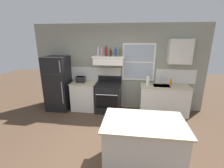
{
  "coord_description": "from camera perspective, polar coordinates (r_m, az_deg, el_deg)",
  "views": [
    {
      "loc": [
        0.48,
        -2.73,
        2.27
      ],
      "look_at": [
        -0.05,
        1.2,
        1.1
      ],
      "focal_mm": 25.09,
      "sensor_mm": 36.0,
      "label": 1
    }
  ],
  "objects": [
    {
      "name": "sink_faucet",
      "position": [
        4.95,
        17.56,
        1.8
      ],
      "size": [
        0.03,
        0.17,
        0.28
      ],
      "color": "silver",
      "rests_on": "counter_right_with_sink"
    },
    {
      "name": "upper_cabinet_right",
      "position": [
        4.97,
        23.5,
        10.82
      ],
      "size": [
        0.64,
        0.32,
        0.7
      ],
      "color": "silver"
    },
    {
      "name": "dish_soap_bottle",
      "position": [
        5.03,
        20.61,
        0.73
      ],
      "size": [
        0.06,
        0.06,
        0.18
      ],
      "primitive_type": "cylinder",
      "color": "orange",
      "rests_on": "counter_right_with_sink"
    },
    {
      "name": "counter_right_with_sink",
      "position": [
        5.07,
        18.24,
        -5.41
      ],
      "size": [
        1.43,
        0.63,
        0.91
      ],
      "color": "silver",
      "rests_on": "ground_plane"
    },
    {
      "name": "bottle_brown_stout",
      "position": [
        4.72,
        -0.51,
        11.23
      ],
      "size": [
        0.06,
        0.06,
        0.23
      ],
      "color": "#381E0F",
      "rests_on": "range_hood_shelf"
    },
    {
      "name": "back_wall",
      "position": [
        5.06,
        2.47,
        5.97
      ],
      "size": [
        5.4,
        0.11,
        2.7
      ],
      "color": "gray",
      "rests_on": "ground_plane"
    },
    {
      "name": "bottle_olive_oil_square",
      "position": [
        4.77,
        2.93,
        11.38
      ],
      "size": [
        0.06,
        0.06,
        0.26
      ],
      "color": "#4C601E",
      "rests_on": "range_hood_shelf"
    },
    {
      "name": "paper_towel_roll",
      "position": [
        4.81,
        12.88,
        1.26
      ],
      "size": [
        0.11,
        0.11,
        0.27
      ],
      "primitive_type": "cylinder",
      "color": "white",
      "rests_on": "counter_right_with_sink"
    },
    {
      "name": "counter_left_of_stove",
      "position": [
        5.2,
        -9.96,
        -4.24
      ],
      "size": [
        0.79,
        0.63,
        0.91
      ],
      "color": "silver",
      "rests_on": "ground_plane"
    },
    {
      "name": "refrigerator",
      "position": [
        5.34,
        -19.1,
        0.22
      ],
      "size": [
        0.7,
        0.72,
        1.73
      ],
      "color": "black",
      "rests_on": "ground_plane"
    },
    {
      "name": "kitchen_island",
      "position": [
        3.03,
        11.1,
        -20.62
      ],
      "size": [
        1.4,
        0.9,
        0.91
      ],
      "color": "silver",
      "rests_on": "ground_plane"
    },
    {
      "name": "bottle_rose_pink",
      "position": [
        4.76,
        -3.81,
        11.56
      ],
      "size": [
        0.07,
        0.07,
        0.3
      ],
      "color": "#C67F84",
      "rests_on": "range_hood_shelf"
    },
    {
      "name": "bottle_clear_tall",
      "position": [
        4.88,
        -5.05,
        11.7
      ],
      "size": [
        0.06,
        0.06,
        0.31
      ],
      "color": "silver",
      "rests_on": "range_hood_shelf"
    },
    {
      "name": "stove_range",
      "position": [
        4.99,
        -1.27,
        -4.79
      ],
      "size": [
        0.76,
        0.69,
        1.09
      ],
      "color": "black",
      "rests_on": "ground_plane"
    },
    {
      "name": "range_hood_shelf",
      "position": [
        4.79,
        -1.18,
        8.67
      ],
      "size": [
        0.96,
        0.52,
        0.24
      ],
      "color": "white"
    },
    {
      "name": "bottle_red_label_wine",
      "position": [
        4.78,
        -2.12,
        11.72
      ],
      "size": [
        0.07,
        0.07,
        0.32
      ],
      "color": "maroon",
      "rests_on": "range_hood_shelf"
    },
    {
      "name": "ground_plane",
      "position": [
        3.58,
        -1.91,
        -22.87
      ],
      "size": [
        16.0,
        16.0,
        0.0
      ],
      "primitive_type": "plane",
      "color": "#4C3828"
    },
    {
      "name": "bottle_blue_liqueur",
      "position": [
        4.78,
        1.39,
        11.46
      ],
      "size": [
        0.07,
        0.07,
        0.27
      ],
      "color": "#1E478C",
      "rests_on": "range_hood_shelf"
    },
    {
      "name": "toaster",
      "position": [
        5.07,
        -11.34,
        1.69
      ],
      "size": [
        0.3,
        0.2,
        0.19
      ],
      "color": "black",
      "rests_on": "counter_left_of_stove"
    }
  ]
}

